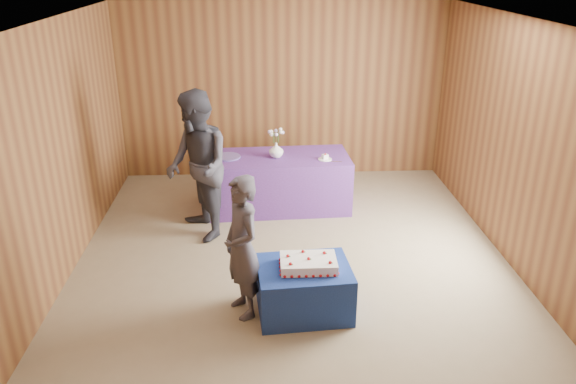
{
  "coord_description": "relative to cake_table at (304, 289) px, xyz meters",
  "views": [
    {
      "loc": [
        -0.34,
        -5.59,
        3.29
      ],
      "look_at": [
        -0.05,
        0.1,
        0.88
      ],
      "focal_mm": 35.0,
      "sensor_mm": 36.0,
      "label": 1
    }
  ],
  "objects": [
    {
      "name": "room_shell",
      "position": [
        -0.05,
        0.87,
        1.55
      ],
      "size": [
        5.04,
        6.04,
        2.72
      ],
      "color": "brown",
      "rests_on": "ground"
    },
    {
      "name": "guest_left",
      "position": [
        -0.6,
        0.02,
        0.47
      ],
      "size": [
        0.53,
        0.62,
        1.45
      ],
      "primitive_type": "imported",
      "rotation": [
        0.0,
        0.0,
        -1.15
      ],
      "color": "#3D3B46",
      "rests_on": "ground"
    },
    {
      "name": "platter",
      "position": [
        -0.86,
        2.54,
        0.51
      ],
      "size": [
        0.44,
        0.44,
        0.02
      ],
      "primitive_type": "cylinder",
      "rotation": [
        0.0,
        0.0,
        0.29
      ],
      "color": "#604D9A",
      "rests_on": "serving_table"
    },
    {
      "name": "cake_table",
      "position": [
        0.0,
        0.0,
        0.0
      ],
      "size": [
        0.95,
        0.77,
        0.5
      ],
      "primitive_type": "cube",
      "rotation": [
        0.0,
        0.0,
        0.08
      ],
      "color": "navy",
      "rests_on": "ground"
    },
    {
      "name": "plate",
      "position": [
        0.46,
        2.39,
        0.51
      ],
      "size": [
        0.2,
        0.2,
        0.01
      ],
      "primitive_type": "cylinder",
      "rotation": [
        0.0,
        0.0,
        0.1
      ],
      "color": "white",
      "rests_on": "serving_table"
    },
    {
      "name": "guest_right",
      "position": [
        -1.17,
        1.72,
        0.68
      ],
      "size": [
        1.0,
        1.11,
        1.86
      ],
      "primitive_type": "imported",
      "rotation": [
        0.0,
        0.0,
        -1.16
      ],
      "color": "#31313B",
      "rests_on": "ground"
    },
    {
      "name": "serving_table",
      "position": [
        -0.19,
        2.54,
        0.12
      ],
      "size": [
        2.04,
        0.99,
        0.75
      ],
      "primitive_type": "cube",
      "rotation": [
        0.0,
        0.0,
        0.05
      ],
      "color": "#633491",
      "rests_on": "ground"
    },
    {
      "name": "cake_slice",
      "position": [
        0.46,
        2.38,
        0.55
      ],
      "size": [
        0.09,
        0.09,
        0.09
      ],
      "rotation": [
        0.0,
        0.0,
        0.39
      ],
      "color": "white",
      "rests_on": "plate"
    },
    {
      "name": "knife",
      "position": [
        0.55,
        2.31,
        0.5
      ],
      "size": [
        0.26,
        0.07,
        0.0
      ],
      "primitive_type": "cube",
      "rotation": [
        0.0,
        0.0,
        -0.19
      ],
      "color": "silver",
      "rests_on": "serving_table"
    },
    {
      "name": "flower_spray",
      "position": [
        -0.19,
        2.52,
        0.85
      ],
      "size": [
        0.22,
        0.22,
        0.17
      ],
      "color": "#336026",
      "rests_on": "vase"
    },
    {
      "name": "sheet_cake",
      "position": [
        0.04,
        -0.01,
        0.3
      ],
      "size": [
        0.57,
        0.39,
        0.13
      ],
      "rotation": [
        0.0,
        0.0,
        -0.01
      ],
      "color": "white",
      "rests_on": "cake_table"
    },
    {
      "name": "ground",
      "position": [
        -0.05,
        0.87,
        -0.25
      ],
      "size": [
        6.0,
        6.0,
        0.0
      ],
      "primitive_type": "plane",
      "color": "#85775C",
      "rests_on": "ground"
    },
    {
      "name": "vase",
      "position": [
        -0.19,
        2.52,
        0.6
      ],
      "size": [
        0.26,
        0.26,
        0.2
      ],
      "primitive_type": "imported",
      "rotation": [
        0.0,
        0.0,
        0.39
      ],
      "color": "white",
      "rests_on": "serving_table"
    }
  ]
}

